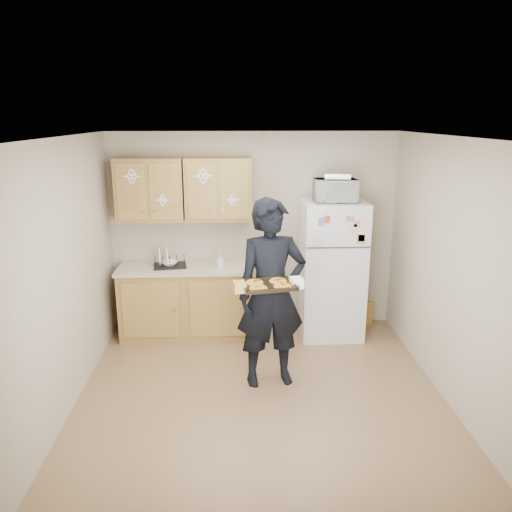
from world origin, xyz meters
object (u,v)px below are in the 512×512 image
at_px(microwave, 335,190).
at_px(dish_rack, 170,260).
at_px(refrigerator, 331,269).
at_px(baking_tray, 268,286).
at_px(person, 271,294).

height_order(microwave, dish_rack, microwave).
relative_size(refrigerator, dish_rack, 4.37).
bearing_deg(dish_rack, baking_tray, -53.80).
relative_size(person, microwave, 3.98).
height_order(refrigerator, person, person).
bearing_deg(microwave, refrigerator, 81.34).
relative_size(person, dish_rack, 4.95).
bearing_deg(baking_tray, dish_rack, 116.16).
bearing_deg(refrigerator, person, -125.50).
bearing_deg(person, dish_rack, 123.60).
height_order(refrigerator, dish_rack, refrigerator).
distance_m(baking_tray, dish_rack, 1.87).
xyz_separation_m(refrigerator, person, (-0.83, -1.17, 0.11)).
bearing_deg(microwave, person, -128.91).
distance_m(microwave, dish_rack, 2.16).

